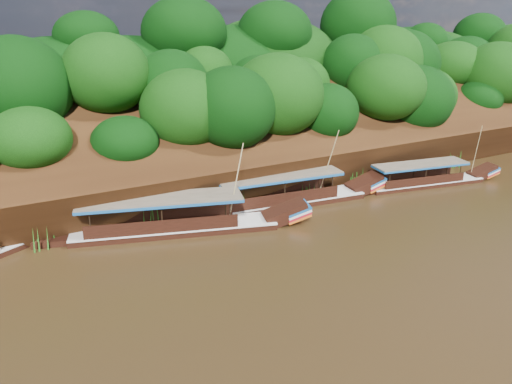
% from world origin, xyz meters
% --- Properties ---
extents(ground, '(160.00, 160.00, 0.00)m').
position_xyz_m(ground, '(0.00, 0.00, 0.00)').
color(ground, black).
rests_on(ground, ground).
extents(riverbank, '(120.00, 30.06, 19.40)m').
position_xyz_m(riverbank, '(-0.01, 22.73, 1.89)').
color(riverbank, black).
rests_on(riverbank, ground).
extents(boat_0, '(13.47, 4.11, 5.89)m').
position_xyz_m(boat_0, '(13.72, 6.26, 0.49)').
color(boat_0, black).
rests_on(boat_0, ground).
extents(boat_1, '(15.81, 4.00, 6.76)m').
position_xyz_m(boat_1, '(0.29, 8.23, 0.61)').
color(boat_1, black).
rests_on(boat_1, ground).
extents(boat_2, '(17.18, 6.98, 6.76)m').
position_xyz_m(boat_2, '(-9.68, 7.27, 0.61)').
color(boat_2, black).
rests_on(boat_2, ground).
extents(reeds, '(50.09, 2.02, 2.03)m').
position_xyz_m(reeds, '(-3.26, 9.22, 0.90)').
color(reeds, '#266419').
rests_on(reeds, ground).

